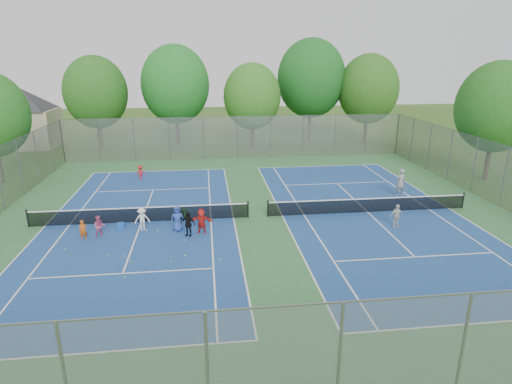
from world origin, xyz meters
TOP-DOWN VIEW (x-y plane):
  - ground at (0.00, 0.00)m, footprint 120.00×120.00m
  - court_pad at (0.00, 0.00)m, footprint 32.00×32.00m
  - court_left at (-7.00, 0.00)m, footprint 10.97×23.77m
  - court_right at (7.00, 0.00)m, footprint 10.97×23.77m
  - net_left at (-7.00, 0.00)m, footprint 12.87×0.10m
  - net_right at (7.00, 0.00)m, footprint 12.87×0.10m
  - fence_north at (0.00, 16.00)m, footprint 32.00×0.10m
  - fence_south at (0.00, -16.00)m, footprint 32.00×0.10m
  - fence_east at (16.00, 0.00)m, footprint 0.10×32.00m
  - house at (-22.00, 24.00)m, footprint 11.03×11.03m
  - tree_nw at (-14.00, 22.00)m, footprint 6.40×6.40m
  - tree_nl at (-6.00, 23.00)m, footprint 7.20×7.20m
  - tree_nc at (2.00, 21.00)m, footprint 6.00×6.00m
  - tree_nr at (9.00, 24.00)m, footprint 7.60×7.60m
  - tree_ne at (15.00, 22.00)m, footprint 6.60×6.60m
  - tree_side_e at (19.00, 6.00)m, footprint 6.00×6.00m
  - ball_crate at (-8.05, -0.90)m, footprint 0.45×0.45m
  - ball_hopper at (-4.51, 0.18)m, footprint 0.38×0.38m
  - student_a at (-9.72, -2.27)m, footprint 0.48×0.40m
  - student_b at (-8.92, -2.01)m, footprint 0.73×0.65m
  - student_c at (-6.75, -1.26)m, footprint 0.94×0.65m
  - student_d at (-4.15, -2.40)m, footprint 0.90×0.65m
  - student_e at (-4.76, -1.68)m, footprint 0.80×0.59m
  - student_f at (-3.42, -2.08)m, footprint 1.38×0.65m
  - child_far_baseline at (-8.27, 9.44)m, footprint 0.77×0.47m
  - instructor at (10.42, 2.88)m, footprint 0.77×0.55m
  - teen_court_b at (7.70, -2.55)m, footprint 0.86×0.49m
  - tennis_ball_0 at (-4.25, -4.96)m, footprint 0.07×0.07m
  - tennis_ball_1 at (-4.90, -5.51)m, footprint 0.07×0.07m
  - tennis_ball_2 at (-4.33, -3.06)m, footprint 0.07×0.07m
  - tennis_ball_3 at (-6.52, -1.48)m, footprint 0.07×0.07m
  - tennis_ball_4 at (-6.83, -6.84)m, footprint 0.07×0.07m
  - tennis_ball_5 at (-4.22, -1.72)m, footprint 0.07×0.07m
  - tennis_ball_6 at (-7.98, -4.51)m, footprint 0.07×0.07m
  - tennis_ball_7 at (-2.57, -5.55)m, footprint 0.07×0.07m
  - tennis_ball_8 at (-5.90, -1.62)m, footprint 0.07×0.07m
  - tennis_ball_9 at (-10.38, -3.41)m, footprint 0.07×0.07m
  - tennis_ball_10 at (-6.84, -5.23)m, footprint 0.07×0.07m
  - tennis_ball_11 at (-7.20, -4.66)m, footprint 0.07×0.07m

SIDE VIEW (x-z plane):
  - ground at x=0.00m, z-range 0.00..0.00m
  - court_pad at x=0.00m, z-range 0.00..0.01m
  - court_left at x=-7.00m, z-range 0.01..0.02m
  - court_right at x=7.00m, z-range 0.01..0.02m
  - tennis_ball_0 at x=-4.25m, z-range 0.00..0.07m
  - tennis_ball_1 at x=-4.90m, z-range 0.00..0.07m
  - tennis_ball_2 at x=-4.33m, z-range 0.00..0.07m
  - tennis_ball_3 at x=-6.52m, z-range 0.00..0.07m
  - tennis_ball_4 at x=-6.83m, z-range 0.00..0.07m
  - tennis_ball_5 at x=-4.22m, z-range 0.00..0.07m
  - tennis_ball_6 at x=-7.98m, z-range 0.00..0.07m
  - tennis_ball_7 at x=-2.57m, z-range 0.00..0.07m
  - tennis_ball_8 at x=-5.90m, z-range 0.00..0.07m
  - tennis_ball_9 at x=-10.38m, z-range 0.00..0.07m
  - tennis_ball_10 at x=-6.84m, z-range 0.00..0.07m
  - tennis_ball_11 at x=-7.20m, z-range 0.00..0.07m
  - ball_crate at x=-8.05m, z-range 0.00..0.33m
  - ball_hopper at x=-4.51m, z-range 0.00..0.62m
  - net_left at x=-7.00m, z-range 0.00..0.91m
  - net_right at x=7.00m, z-range 0.00..0.91m
  - student_a at x=-9.72m, z-range 0.00..1.12m
  - child_far_baseline at x=-8.27m, z-range 0.00..1.15m
  - student_b at x=-8.92m, z-range 0.00..1.24m
  - student_c at x=-6.75m, z-range 0.00..1.33m
  - teen_court_b at x=7.70m, z-range 0.00..1.38m
  - student_d at x=-4.15m, z-range 0.00..1.42m
  - student_f at x=-3.42m, z-range 0.00..1.43m
  - student_e at x=-4.76m, z-range 0.00..1.51m
  - instructor at x=10.42m, z-range 0.00..1.99m
  - fence_north at x=0.00m, z-range 0.00..4.00m
  - fence_south at x=0.00m, z-range 0.00..4.00m
  - fence_east at x=16.00m, z-range 0.00..4.00m
  - house at x=-22.00m, z-range 0.56..7.86m
  - tree_nc at x=2.00m, z-range 0.97..9.82m
  - tree_side_e at x=19.00m, z-range 1.14..10.34m
  - tree_nw at x=-14.00m, z-range 1.10..10.68m
  - tree_ne at x=15.00m, z-range 1.08..10.85m
  - tree_nl at x=-6.00m, z-range 1.20..11.89m
  - tree_nr at x=9.00m, z-range 1.33..12.75m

